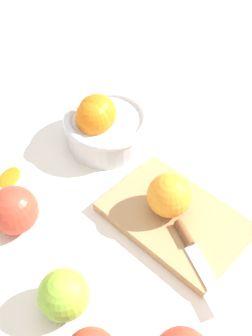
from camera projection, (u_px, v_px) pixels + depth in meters
The scene contains 8 objects.
ground_plane at pixel (110, 202), 0.73m from camera, with size 2.40×2.40×0.00m, color silver.
bowl at pixel (104, 124), 0.80m from camera, with size 0.16×0.16×0.11m.
cutting_board at pixel (175, 218), 0.70m from camera, with size 0.23×0.15×0.02m, color tan.
orange_on_board at pixel (169, 195), 0.67m from camera, with size 0.07×0.07×0.07m, color orange.
knife at pixel (194, 251), 0.64m from camera, with size 0.15×0.08×0.01m.
apple_front_left at pixel (14, 210), 0.67m from camera, with size 0.08×0.08×0.08m, color #D6422D.
apple_front_right_3 at pixel (64, 295), 0.58m from camera, with size 0.07×0.07×0.07m, color #8EB738.
citrus_peel at pixel (9, 176), 0.77m from camera, with size 0.05×0.04×0.01m, color orange.
Camera 1 is at (0.32, -0.30, 0.59)m, focal length 45.43 mm.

